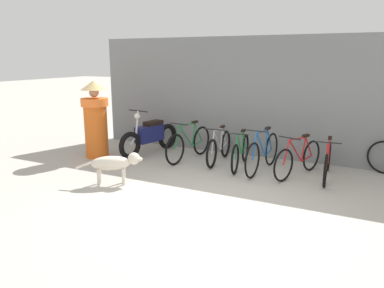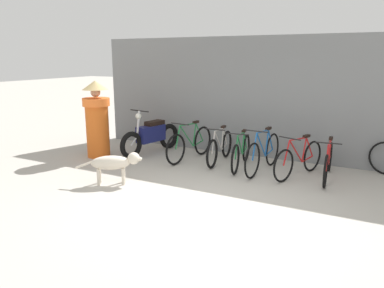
% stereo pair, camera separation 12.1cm
% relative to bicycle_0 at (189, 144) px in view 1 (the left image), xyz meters
% --- Properties ---
extents(ground_plane, '(60.00, 60.00, 0.00)m').
position_rel_bicycle_0_xyz_m(ground_plane, '(1.54, -2.33, -0.37)').
color(ground_plane, '#ADA89E').
extents(shop_wall_back, '(8.96, 0.20, 2.76)m').
position_rel_bicycle_0_xyz_m(shop_wall_back, '(1.54, 1.08, 1.01)').
color(shop_wall_back, slate).
rests_on(shop_wall_back, ground).
extents(bicycle_0, '(0.46, 1.75, 0.89)m').
position_rel_bicycle_0_xyz_m(bicycle_0, '(0.00, 0.00, 0.00)').
color(bicycle_0, black).
rests_on(bicycle_0, ground).
extents(bicycle_1, '(0.46, 1.62, 0.82)m').
position_rel_bicycle_0_xyz_m(bicycle_1, '(0.70, 0.10, -0.03)').
color(bicycle_1, black).
rests_on(bicycle_1, ground).
extents(bicycle_2, '(0.46, 1.63, 0.80)m').
position_rel_bicycle_0_xyz_m(bicycle_2, '(1.26, -0.05, -0.03)').
color(bicycle_2, black).
rests_on(bicycle_2, ground).
extents(bicycle_3, '(0.46, 1.76, 0.92)m').
position_rel_bicycle_0_xyz_m(bicycle_3, '(1.75, -0.11, 0.01)').
color(bicycle_3, black).
rests_on(bicycle_3, ground).
extents(bicycle_4, '(0.64, 1.57, 0.83)m').
position_rel_bicycle_0_xyz_m(bicycle_4, '(2.47, -0.10, -0.02)').
color(bicycle_4, black).
rests_on(bicycle_4, ground).
extents(bicycle_5, '(0.46, 1.70, 0.80)m').
position_rel_bicycle_0_xyz_m(bicycle_5, '(3.00, 0.01, -0.03)').
color(bicycle_5, black).
rests_on(bicycle_5, ground).
extents(motorcycle, '(0.59, 1.92, 1.10)m').
position_rel_bicycle_0_xyz_m(motorcycle, '(-1.10, 0.05, 0.07)').
color(motorcycle, black).
rests_on(motorcycle, ground).
extents(stray_dog, '(1.04, 0.76, 0.59)m').
position_rel_bicycle_0_xyz_m(stray_dog, '(-0.42, -2.13, 0.04)').
color(stray_dog, beige).
rests_on(stray_dog, ground).
extents(person_in_robes, '(0.77, 0.77, 1.77)m').
position_rel_bicycle_0_xyz_m(person_in_robes, '(-2.03, -0.76, 0.55)').
color(person_in_robes, orange).
rests_on(person_in_robes, ground).
extents(spare_tire_left, '(0.65, 0.25, 0.67)m').
position_rel_bicycle_0_xyz_m(spare_tire_left, '(3.97, 0.82, -0.03)').
color(spare_tire_left, black).
rests_on(spare_tire_left, ground).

